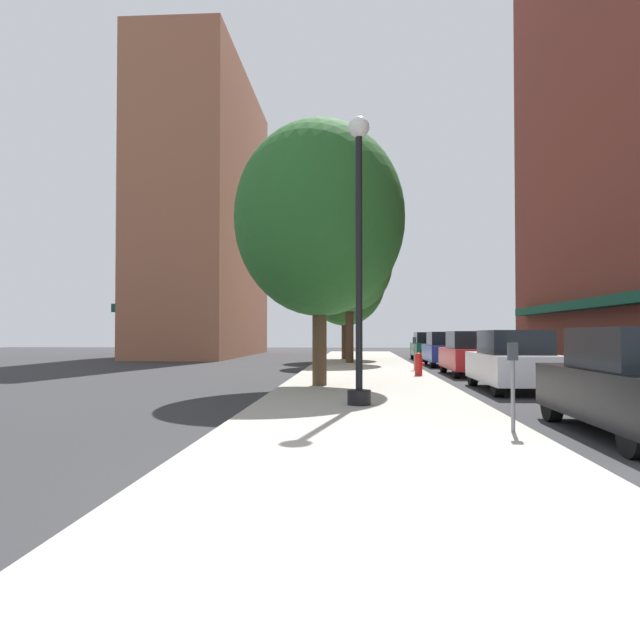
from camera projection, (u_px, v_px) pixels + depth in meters
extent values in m
plane|color=#2D2D30|center=(468.00, 375.00, 23.02)|extent=(90.00, 90.00, 0.00)
cube|color=#A8A399|center=(363.00, 371.00, 24.27)|extent=(4.80, 50.00, 0.12)
cube|color=#144C38|center=(626.00, 299.00, 26.61)|extent=(0.90, 34.00, 0.50)
cube|color=#9E6047|center=(207.00, 217.00, 43.14)|extent=(6.00, 18.00, 19.84)
cube|color=#144C38|center=(161.00, 312.00, 43.19)|extent=(0.90, 15.30, 0.50)
cylinder|color=black|center=(359.00, 397.00, 12.19)|extent=(0.48, 0.48, 0.30)
cylinder|color=black|center=(359.00, 262.00, 12.25)|extent=(0.14, 0.14, 5.20)
sphere|color=silver|center=(359.00, 127.00, 12.32)|extent=(0.44, 0.44, 0.44)
cylinder|color=red|center=(419.00, 367.00, 20.78)|extent=(0.26, 0.26, 0.62)
sphere|color=red|center=(418.00, 356.00, 20.79)|extent=(0.24, 0.24, 0.24)
cylinder|color=red|center=(423.00, 364.00, 20.77)|extent=(0.12, 0.10, 0.10)
cylinder|color=slate|center=(513.00, 396.00, 8.85)|extent=(0.06, 0.06, 1.05)
cube|color=#33383D|center=(513.00, 352.00, 8.87)|extent=(0.14, 0.09, 0.26)
cylinder|color=slate|center=(415.00, 357.00, 24.10)|extent=(0.06, 0.06, 1.05)
cube|color=#33383D|center=(414.00, 340.00, 24.12)|extent=(0.14, 0.09, 0.26)
cylinder|color=#4C3823|center=(320.00, 334.00, 16.83)|extent=(0.40, 0.40, 2.90)
ellipsoid|color=#235B23|center=(320.00, 218.00, 16.91)|extent=(4.79, 4.79, 5.51)
cylinder|color=#422D1E|center=(350.00, 329.00, 29.98)|extent=(0.40, 0.40, 3.40)
ellipsoid|color=#387F33|center=(349.00, 262.00, 30.06)|extent=(4.31, 4.31, 4.96)
cylinder|color=#422D1E|center=(345.00, 334.00, 34.54)|extent=(0.40, 0.40, 2.85)
ellipsoid|color=#2D6B28|center=(345.00, 279.00, 34.62)|extent=(4.70, 4.70, 5.40)
cylinder|color=black|center=(552.00, 403.00, 10.71)|extent=(0.22, 0.64, 0.64)
cylinder|color=black|center=(634.00, 433.00, 7.51)|extent=(0.22, 0.64, 0.64)
cube|color=black|center=(639.00, 395.00, 9.07)|extent=(1.80, 4.30, 0.76)
cylinder|color=black|center=(473.00, 375.00, 18.05)|extent=(0.22, 0.64, 0.64)
cylinder|color=black|center=(526.00, 375.00, 17.96)|extent=(0.22, 0.64, 0.64)
cylinder|color=black|center=(497.00, 384.00, 14.86)|extent=(0.22, 0.64, 0.64)
cylinder|color=black|center=(562.00, 384.00, 14.76)|extent=(0.22, 0.64, 0.64)
cube|color=silver|center=(513.00, 368.00, 16.41)|extent=(1.80, 4.30, 0.76)
cube|color=black|center=(514.00, 342.00, 16.28)|extent=(1.56, 2.20, 0.64)
cylinder|color=black|center=(443.00, 365.00, 24.21)|extent=(0.22, 0.64, 0.64)
cylinder|color=black|center=(483.00, 365.00, 24.11)|extent=(0.22, 0.64, 0.64)
cylinder|color=black|center=(456.00, 369.00, 21.02)|extent=(0.22, 0.64, 0.64)
cylinder|color=black|center=(502.00, 369.00, 20.92)|extent=(0.22, 0.64, 0.64)
cube|color=red|center=(470.00, 358.00, 22.57)|extent=(1.80, 4.30, 0.76)
cube|color=black|center=(471.00, 340.00, 22.44)|extent=(1.56, 2.20, 0.64)
cylinder|color=black|center=(425.00, 358.00, 30.75)|extent=(0.22, 0.64, 0.64)
cylinder|color=black|center=(456.00, 358.00, 30.65)|extent=(0.22, 0.64, 0.64)
cylinder|color=black|center=(433.00, 361.00, 27.55)|extent=(0.22, 0.64, 0.64)
cylinder|color=black|center=(467.00, 361.00, 27.46)|extent=(0.22, 0.64, 0.64)
cube|color=#1E389E|center=(445.00, 353.00, 29.11)|extent=(1.80, 4.30, 0.76)
cube|color=black|center=(445.00, 338.00, 28.98)|extent=(1.56, 2.20, 0.64)
cylinder|color=black|center=(413.00, 354.00, 37.67)|extent=(0.22, 0.64, 0.64)
cylinder|color=black|center=(438.00, 354.00, 37.57)|extent=(0.22, 0.64, 0.64)
cylinder|color=black|center=(418.00, 355.00, 34.48)|extent=(0.22, 0.64, 0.64)
cylinder|color=black|center=(445.00, 356.00, 34.38)|extent=(0.22, 0.64, 0.64)
cube|color=#196638|center=(428.00, 349.00, 36.03)|extent=(1.80, 4.30, 0.76)
cube|color=black|center=(428.00, 338.00, 35.90)|extent=(1.56, 2.20, 0.64)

